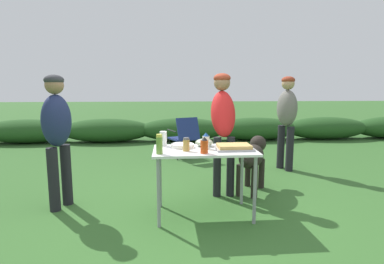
{
  "coord_description": "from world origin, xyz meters",
  "views": [
    {
      "loc": [
        -0.39,
        -3.15,
        1.39
      ],
      "look_at": [
        -0.11,
        0.28,
        0.89
      ],
      "focal_mm": 28.0,
      "sensor_mm": 36.0,
      "label": 1
    }
  ],
  "objects_px": {
    "mayo_bottle": "(206,141)",
    "standing_person_in_dark_puffer": "(287,114)",
    "mixing_bowl": "(204,142)",
    "camp_chair_green_behind_table": "(185,135)",
    "relish_jar": "(159,144)",
    "standing_person_with_beanie": "(223,117)",
    "food_tray": "(234,147)",
    "folding_table": "(204,156)",
    "plate_stack": "(183,146)",
    "spice_jar": "(186,145)",
    "hot_sauce_bottle": "(204,145)",
    "dog": "(253,157)",
    "standing_person_in_red_jacket": "(57,128)",
    "paper_cup_stack": "(163,139)"
  },
  "relations": [
    {
      "from": "mixing_bowl",
      "to": "camp_chair_green_behind_table",
      "type": "height_order",
      "value": "camp_chair_green_behind_table"
    },
    {
      "from": "food_tray",
      "to": "mayo_bottle",
      "type": "bearing_deg",
      "value": 168.46
    },
    {
      "from": "plate_stack",
      "to": "mayo_bottle",
      "type": "height_order",
      "value": "mayo_bottle"
    },
    {
      "from": "mayo_bottle",
      "to": "standing_person_with_beanie",
      "type": "distance_m",
      "value": 0.75
    },
    {
      "from": "standing_person_in_dark_puffer",
      "to": "plate_stack",
      "type": "bearing_deg",
      "value": -69.74
    },
    {
      "from": "camp_chair_green_behind_table",
      "to": "relish_jar",
      "type": "bearing_deg",
      "value": -120.81
    },
    {
      "from": "hot_sauce_bottle",
      "to": "dog",
      "type": "relative_size",
      "value": 0.17
    },
    {
      "from": "paper_cup_stack",
      "to": "food_tray",
      "type": "bearing_deg",
      "value": -19.22
    },
    {
      "from": "mayo_bottle",
      "to": "relish_jar",
      "type": "bearing_deg",
      "value": -156.69
    },
    {
      "from": "folding_table",
      "to": "standing_person_in_dark_puffer",
      "type": "relative_size",
      "value": 0.69
    },
    {
      "from": "plate_stack",
      "to": "food_tray",
      "type": "bearing_deg",
      "value": -16.52
    },
    {
      "from": "standing_person_in_red_jacket",
      "to": "standing_person_in_dark_puffer",
      "type": "height_order",
      "value": "standing_person_in_dark_puffer"
    },
    {
      "from": "dog",
      "to": "standing_person_in_dark_puffer",
      "type": "bearing_deg",
      "value": 78.51
    },
    {
      "from": "paper_cup_stack",
      "to": "standing_person_in_red_jacket",
      "type": "bearing_deg",
      "value": 174.7
    },
    {
      "from": "relish_jar",
      "to": "dog",
      "type": "relative_size",
      "value": 0.2
    },
    {
      "from": "folding_table",
      "to": "mixing_bowl",
      "type": "distance_m",
      "value": 0.21
    },
    {
      "from": "plate_stack",
      "to": "camp_chair_green_behind_table",
      "type": "relative_size",
      "value": 0.31
    },
    {
      "from": "spice_jar",
      "to": "standing_person_in_dark_puffer",
      "type": "relative_size",
      "value": 0.09
    },
    {
      "from": "standing_person_with_beanie",
      "to": "relish_jar",
      "type": "bearing_deg",
      "value": -131.87
    },
    {
      "from": "spice_jar",
      "to": "dog",
      "type": "distance_m",
      "value": 1.3
    },
    {
      "from": "relish_jar",
      "to": "standing_person_in_red_jacket",
      "type": "height_order",
      "value": "standing_person_in_red_jacket"
    },
    {
      "from": "mayo_bottle",
      "to": "standing_person_in_dark_puffer",
      "type": "distance_m",
      "value": 2.37
    },
    {
      "from": "relish_jar",
      "to": "hot_sauce_bottle",
      "type": "bearing_deg",
      "value": -1.49
    },
    {
      "from": "food_tray",
      "to": "mixing_bowl",
      "type": "relative_size",
      "value": 1.97
    },
    {
      "from": "standing_person_in_dark_puffer",
      "to": "dog",
      "type": "height_order",
      "value": "standing_person_in_dark_puffer"
    },
    {
      "from": "plate_stack",
      "to": "mayo_bottle",
      "type": "relative_size",
      "value": 1.45
    },
    {
      "from": "hot_sauce_bottle",
      "to": "camp_chair_green_behind_table",
      "type": "xyz_separation_m",
      "value": [
        -0.04,
        2.95,
        -0.35
      ]
    },
    {
      "from": "standing_person_with_beanie",
      "to": "standing_person_in_red_jacket",
      "type": "xyz_separation_m",
      "value": [
        -1.98,
        -0.34,
        -0.08
      ]
    },
    {
      "from": "standing_person_in_dark_puffer",
      "to": "relish_jar",
      "type": "bearing_deg",
      "value": -68.31
    },
    {
      "from": "hot_sauce_bottle",
      "to": "standing_person_in_dark_puffer",
      "type": "relative_size",
      "value": 0.11
    },
    {
      "from": "hot_sauce_bottle",
      "to": "camp_chair_green_behind_table",
      "type": "distance_m",
      "value": 2.97
    },
    {
      "from": "folding_table",
      "to": "plate_stack",
      "type": "distance_m",
      "value": 0.28
    },
    {
      "from": "relish_jar",
      "to": "standing_person_with_beanie",
      "type": "distance_m",
      "value": 1.2
    },
    {
      "from": "plate_stack",
      "to": "dog",
      "type": "bearing_deg",
      "value": 32.51
    },
    {
      "from": "relish_jar",
      "to": "dog",
      "type": "xyz_separation_m",
      "value": [
        1.23,
        0.94,
        -0.36
      ]
    },
    {
      "from": "folding_table",
      "to": "plate_stack",
      "type": "relative_size",
      "value": 4.24
    },
    {
      "from": "hot_sauce_bottle",
      "to": "spice_jar",
      "type": "relative_size",
      "value": 1.2
    },
    {
      "from": "paper_cup_stack",
      "to": "hot_sauce_bottle",
      "type": "distance_m",
      "value": 0.6
    },
    {
      "from": "mayo_bottle",
      "to": "camp_chair_green_behind_table",
      "type": "bearing_deg",
      "value": 91.71
    },
    {
      "from": "dog",
      "to": "camp_chair_green_behind_table",
      "type": "relative_size",
      "value": 1.18
    },
    {
      "from": "plate_stack",
      "to": "standing_person_with_beanie",
      "type": "distance_m",
      "value": 0.83
    },
    {
      "from": "spice_jar",
      "to": "standing_person_with_beanie",
      "type": "height_order",
      "value": "standing_person_with_beanie"
    },
    {
      "from": "food_tray",
      "to": "dog",
      "type": "distance_m",
      "value": 0.95
    },
    {
      "from": "standing_person_in_dark_puffer",
      "to": "spice_jar",
      "type": "bearing_deg",
      "value": -66.05
    },
    {
      "from": "mayo_bottle",
      "to": "camp_chair_green_behind_table",
      "type": "xyz_separation_m",
      "value": [
        -0.08,
        2.72,
        -0.36
      ]
    },
    {
      "from": "standing_person_with_beanie",
      "to": "dog",
      "type": "height_order",
      "value": "standing_person_with_beanie"
    },
    {
      "from": "folding_table",
      "to": "dog",
      "type": "xyz_separation_m",
      "value": [
        0.75,
        0.75,
        -0.19
      ]
    },
    {
      "from": "hot_sauce_bottle",
      "to": "standing_person_in_red_jacket",
      "type": "height_order",
      "value": "standing_person_in_red_jacket"
    },
    {
      "from": "mixing_bowl",
      "to": "paper_cup_stack",
      "type": "distance_m",
      "value": 0.47
    },
    {
      "from": "standing_person_with_beanie",
      "to": "standing_person_in_dark_puffer",
      "type": "height_order",
      "value": "standing_person_in_dark_puffer"
    }
  ]
}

